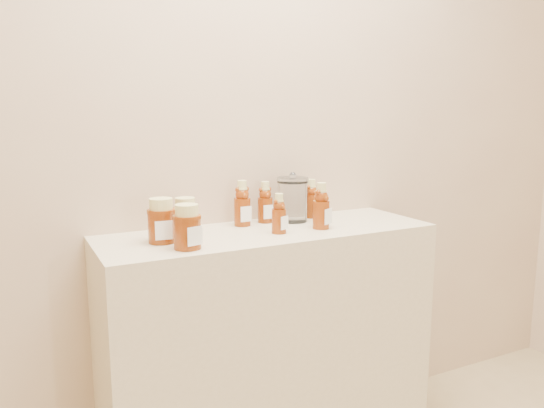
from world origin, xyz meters
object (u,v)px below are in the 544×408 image
display_table (269,349)px  bear_bottle_front_left (279,211)px  honey_jar_left (162,221)px  glass_canister (293,198)px  bear_bottle_back_left (242,200)px

display_table → bear_bottle_front_left: bear_bottle_front_left is taller
display_table → honey_jar_left: 0.65m
glass_canister → display_table: bearing=-146.6°
honey_jar_left → display_table: bearing=6.9°
honey_jar_left → glass_canister: bearing=17.5°
bear_bottle_back_left → display_table: bearing=-68.2°
bear_bottle_back_left → honey_jar_left: (-0.33, -0.12, -0.02)m
bear_bottle_back_left → bear_bottle_front_left: size_ratio=1.21×
display_table → bear_bottle_back_left: 0.56m
bear_bottle_front_left → honey_jar_left: bearing=152.8°
honey_jar_left → glass_canister: glass_canister is taller
display_table → bear_bottle_front_left: size_ratio=7.62×
bear_bottle_front_left → bear_bottle_back_left: bearing=90.8°
display_table → bear_bottle_back_left: bearing=113.9°
display_table → honey_jar_left: honey_jar_left is taller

